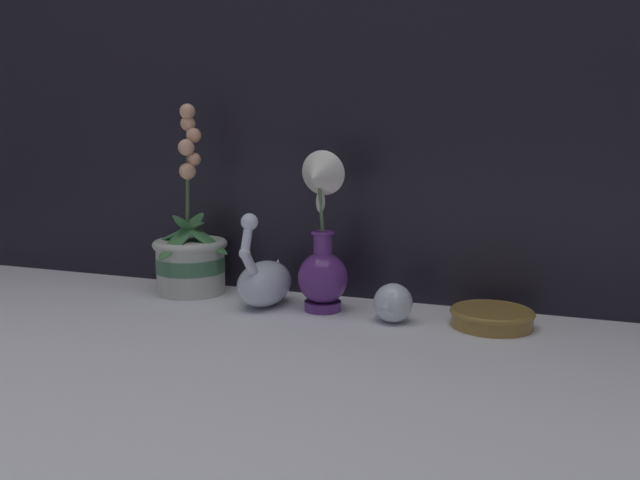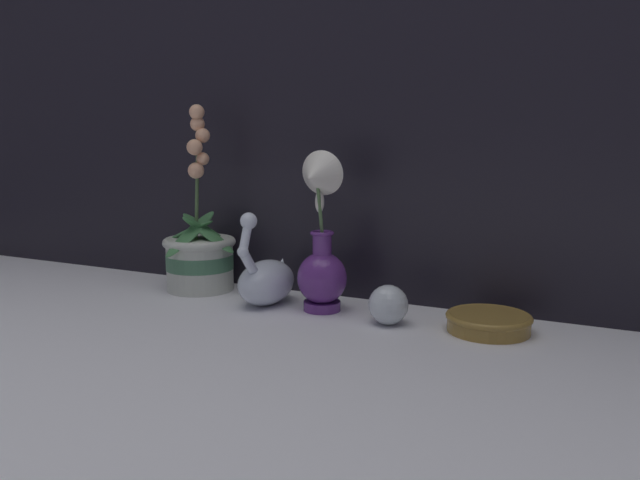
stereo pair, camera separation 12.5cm
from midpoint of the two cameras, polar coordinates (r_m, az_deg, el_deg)
name	(u,v)px [view 2 (the right image)]	position (r m, az deg, el deg)	size (l,w,h in m)	color
ground_plane	(305,324)	(1.17, 1.67, -7.72)	(2.80, 2.80, 0.00)	white
window_backdrop	(357,11)	(1.36, 6.18, 20.10)	(2.80, 0.03, 1.20)	black
orchid_potted_plant	(200,253)	(1.43, -8.52, -1.19)	(0.19, 0.21, 0.42)	beige
swan_figurine	(267,279)	(1.30, -2.17, -3.62)	(0.10, 0.19, 0.20)	silver
blue_vase	(320,250)	(1.23, 2.93, -0.93)	(0.10, 0.11, 0.32)	#602D7F
glass_sphere	(388,305)	(1.17, 9.31, -5.91)	(0.07, 0.07, 0.07)	silver
amber_dish	(489,321)	(1.18, 18.15, -7.11)	(0.15, 0.15, 0.03)	olive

